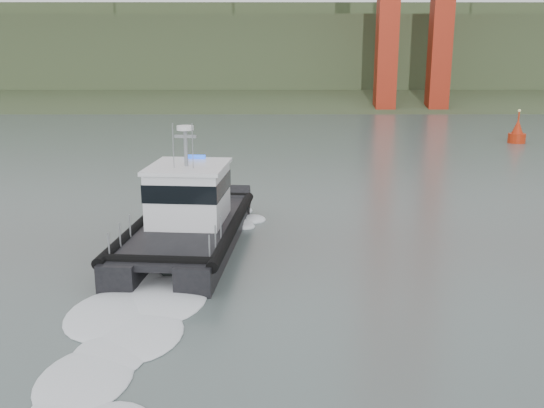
% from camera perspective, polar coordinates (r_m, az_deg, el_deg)
% --- Properties ---
extents(ground, '(400.00, 400.00, 0.00)m').
position_cam_1_polar(ground, '(20.60, -1.70, -11.89)').
color(ground, '#505F5B').
rests_on(ground, ground).
extents(headlands, '(500.00, 105.36, 27.12)m').
position_cam_1_polar(headlands, '(144.00, -0.41, 13.41)').
color(headlands, '#3A4F2D').
rests_on(headlands, ground).
extents(patrol_boat, '(5.51, 12.58, 5.94)m').
position_cam_1_polar(patrol_boat, '(28.96, -7.91, -1.09)').
color(patrol_boat, black).
rests_on(patrol_boat, ground).
extents(nav_buoy, '(1.72, 1.72, 3.59)m').
position_cam_1_polar(nav_buoy, '(66.46, 22.07, 6.16)').
color(nav_buoy, '#AC260B').
rests_on(nav_buoy, ground).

